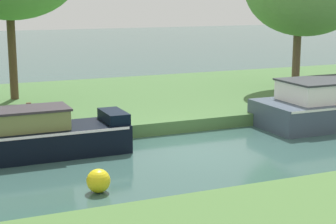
% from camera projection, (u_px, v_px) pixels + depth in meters
% --- Properties ---
extents(ground_plane, '(120.00, 120.00, 0.00)m').
position_uv_depth(ground_plane, '(193.00, 151.00, 15.48)').
color(ground_plane, '#33544F').
extents(riverbank_far, '(72.00, 10.00, 0.40)m').
position_uv_depth(riverbank_far, '(114.00, 102.00, 21.72)').
color(riverbank_far, '#486F3B').
rests_on(riverbank_far, ground_plane).
extents(slate_narrowboat, '(5.25, 2.41, 1.53)m').
position_uv_depth(slate_narrowboat, '(335.00, 104.00, 18.71)').
color(slate_narrowboat, '#3E4B5C').
rests_on(slate_narrowboat, ground_plane).
extents(mooring_post_near, '(0.15, 0.15, 0.79)m').
position_uv_depth(mooring_post_near, '(29.00, 116.00, 16.20)').
color(mooring_post_near, '#4A3220').
rests_on(mooring_post_near, riverbank_far).
extents(channel_buoy, '(0.53, 0.53, 0.53)m').
position_uv_depth(channel_buoy, '(98.00, 181.00, 12.16)').
color(channel_buoy, yellow).
rests_on(channel_buoy, ground_plane).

